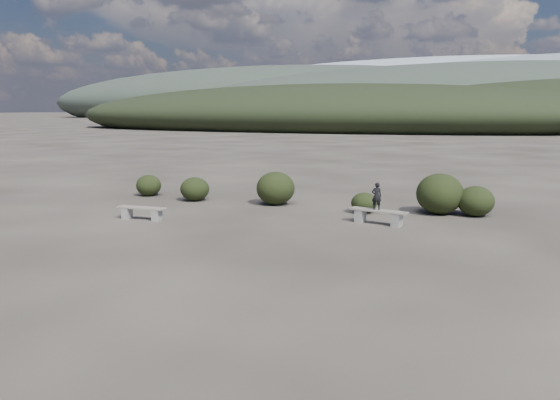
% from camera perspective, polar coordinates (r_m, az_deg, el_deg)
% --- Properties ---
extents(ground, '(1200.00, 1200.00, 0.00)m').
position_cam_1_polar(ground, '(14.19, -8.33, -6.35)').
color(ground, '#292420').
rests_on(ground, ground).
extents(bench_left, '(1.82, 0.49, 0.45)m').
position_cam_1_polar(bench_left, '(19.79, -14.25, -1.23)').
color(bench_left, gray).
rests_on(bench_left, ground).
extents(bench_right, '(2.04, 0.82, 0.50)m').
position_cam_1_polar(bench_right, '(18.69, 10.23, -1.61)').
color(bench_right, gray).
rests_on(bench_right, ground).
extents(seated_person, '(0.40, 0.34, 0.93)m').
position_cam_1_polar(seated_person, '(18.61, 10.06, 0.40)').
color(seated_person, black).
rests_on(seated_person, bench_right).
extents(shrub_a, '(1.23, 1.23, 1.01)m').
position_cam_1_polar(shrub_a, '(23.44, -8.89, 1.14)').
color(shrub_a, black).
rests_on(shrub_a, ground).
extents(shrub_b, '(1.57, 1.57, 1.35)m').
position_cam_1_polar(shrub_b, '(22.18, -0.47, 1.24)').
color(shrub_b, black).
rests_on(shrub_b, ground).
extents(shrub_c, '(0.97, 0.97, 0.78)m').
position_cam_1_polar(shrub_c, '(20.62, 8.78, -0.30)').
color(shrub_c, black).
rests_on(shrub_c, ground).
extents(shrub_d, '(1.73, 1.73, 1.51)m').
position_cam_1_polar(shrub_d, '(21.04, 16.36, 0.63)').
color(shrub_d, black).
rests_on(shrub_d, ground).
extents(shrub_e, '(1.32, 1.32, 1.10)m').
position_cam_1_polar(shrub_e, '(21.04, 19.77, -0.11)').
color(shrub_e, black).
rests_on(shrub_e, ground).
extents(shrub_f, '(1.11, 1.11, 0.94)m').
position_cam_1_polar(shrub_f, '(25.21, -13.56, 1.50)').
color(shrub_f, black).
rests_on(shrub_f, ground).
extents(mountain_ridges, '(500.00, 400.00, 56.00)m').
position_cam_1_polar(mountain_ridges, '(351.21, 19.82, 10.02)').
color(mountain_ridges, black).
rests_on(mountain_ridges, ground).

